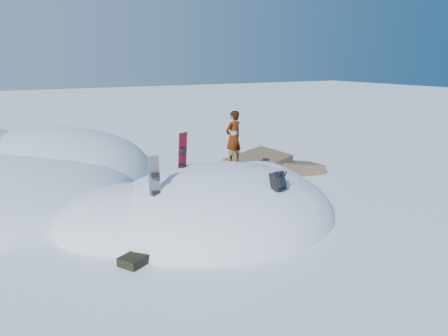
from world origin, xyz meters
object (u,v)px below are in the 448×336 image
snowboard_dark (155,186)px  backpack (278,181)px  snowboard_red (183,161)px  person (233,137)px

snowboard_dark → backpack: size_ratio=2.74×
snowboard_red → person: 1.89m
snowboard_red → snowboard_dark: (-1.32, -1.29, -0.24)m
snowboard_red → person: (1.81, 0.22, 0.48)m
backpack → person: bearing=70.8°
person → snowboard_dark: bearing=10.1°
snowboard_red → snowboard_dark: bearing=-160.0°
snowboard_dark → backpack: (2.88, -1.19, 0.02)m
backpack → person: 2.80m
snowboard_red → backpack: snowboard_red is taller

